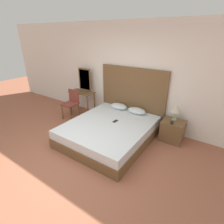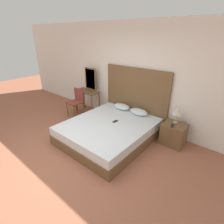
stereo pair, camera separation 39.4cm
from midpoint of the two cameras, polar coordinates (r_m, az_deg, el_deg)
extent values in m
plane|color=#9E5B42|center=(3.75, -17.24, -16.61)|extent=(16.00, 16.00, 0.00)
cube|color=white|center=(4.81, 3.62, 11.85)|extent=(10.00, 0.06, 2.70)
cube|color=brown|center=(4.31, -3.44, -7.44)|extent=(1.83, 2.13, 0.24)
cube|color=silver|center=(4.20, -3.51, -4.90)|extent=(1.80, 2.09, 0.20)
cube|color=brown|center=(4.84, 4.21, 5.06)|extent=(1.93, 0.05, 1.59)
ellipsoid|color=silver|center=(4.90, -0.06, 1.85)|extent=(0.49, 0.30, 0.15)
ellipsoid|color=silver|center=(4.64, 5.69, 0.35)|extent=(0.49, 0.30, 0.15)
cube|color=#232328|center=(4.23, -1.58, -3.05)|extent=(0.08, 0.15, 0.01)
cube|color=brown|center=(4.38, 16.72, -5.94)|extent=(0.51, 0.44, 0.51)
cylinder|color=tan|center=(4.34, 17.22, -2.32)|extent=(0.11, 0.11, 0.02)
cylinder|color=tan|center=(4.29, 17.39, -1.07)|extent=(0.02, 0.02, 0.19)
cone|color=beige|center=(4.22, 17.72, 1.31)|extent=(0.24, 0.24, 0.20)
cube|color=black|center=(4.17, 16.40, -3.43)|extent=(0.10, 0.16, 0.01)
cube|color=brown|center=(5.57, -11.90, 6.35)|extent=(0.81, 0.40, 0.02)
cylinder|color=brown|center=(5.84, -15.26, 3.07)|extent=(0.04, 0.04, 0.70)
cylinder|color=brown|center=(5.34, -10.03, 1.54)|extent=(0.04, 0.04, 0.70)
cylinder|color=brown|center=(6.04, -12.97, 4.02)|extent=(0.04, 0.04, 0.70)
cylinder|color=brown|center=(5.56, -7.73, 2.62)|extent=(0.04, 0.04, 0.70)
cube|color=brown|center=(5.59, -10.92, 10.33)|extent=(0.46, 0.03, 0.69)
cube|color=#B2BCC6|center=(5.58, -10.98, 10.31)|extent=(0.39, 0.01, 0.61)
cube|color=brown|center=(5.38, -15.63, 2.47)|extent=(0.40, 0.41, 0.04)
cube|color=brown|center=(5.42, -14.42, 5.11)|extent=(0.38, 0.04, 0.37)
cylinder|color=brown|center=(5.50, -17.88, -0.09)|extent=(0.04, 0.04, 0.44)
cylinder|color=brown|center=(5.25, -15.50, -0.96)|extent=(0.04, 0.04, 0.44)
cylinder|color=brown|center=(5.70, -15.20, 1.11)|extent=(0.04, 0.04, 0.44)
cylinder|color=brown|center=(5.45, -12.80, 0.32)|extent=(0.04, 0.04, 0.44)
camera|label=1|loc=(0.20, -92.74, -1.24)|focal=28.00mm
camera|label=2|loc=(0.20, 87.26, 1.24)|focal=28.00mm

